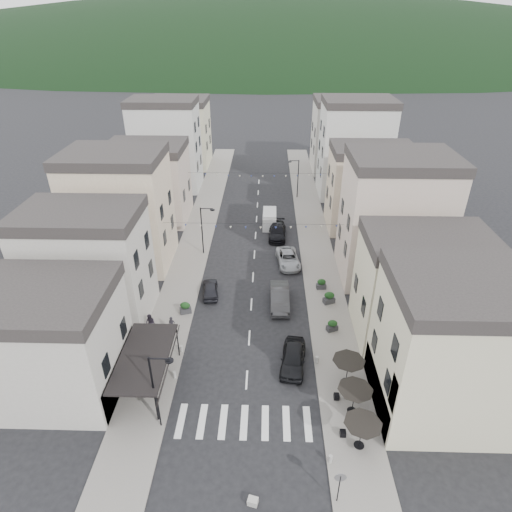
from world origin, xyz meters
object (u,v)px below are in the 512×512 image
Objects in this scene: delivery_van at (270,218)px; pedestrian_a at (172,325)px; parked_car_c at (288,259)px; parked_car_e at (210,289)px; pedestrian_b at (151,324)px; parked_car_b at (280,297)px; parked_car_a at (293,358)px; parked_car_d at (277,231)px.

delivery_van is 2.66× the size of pedestrian_a.
delivery_van reaches higher than pedestrian_a.
pedestrian_a is (-10.86, -12.49, 0.25)m from parked_car_c.
pedestrian_b is at bearing 45.73° from parked_car_e.
parked_car_b is 17.97m from delivery_van.
delivery_van reaches higher than parked_car_c.
delivery_van is (-1.92, 26.29, 0.24)m from parked_car_a.
delivery_van is at bearing 83.36° from pedestrian_b.
parked_car_b is 1.16× the size of delivery_van.
parked_car_a is at bearing -97.35° from parked_car_c.
parked_car_e is (-7.99, 9.91, -0.14)m from parked_car_a.
delivery_van is at bearing 101.52° from parked_car_a.
pedestrian_a is (-9.74, -19.30, 0.20)m from parked_car_d.
parked_car_b is 10.80m from pedestrian_a.
parked_car_b is 1.00× the size of parked_car_c.
parked_car_b is 3.07× the size of pedestrian_a.
parked_car_d is (-1.12, 6.81, 0.04)m from parked_car_c.
parked_car_c is at bearing 81.38° from parked_car_b.
delivery_van reaches higher than parked_car_e.
delivery_van is 24.96m from pedestrian_b.
delivery_van reaches higher than parked_car_a.
pedestrian_a is 0.89× the size of pedestrian_b.
delivery_van reaches higher than pedestrian_b.
parked_car_a is 8.40m from parked_car_b.
parked_car_a is at bearing -84.14° from parked_car_b.
parked_car_b is 1.32× the size of parked_car_e.
pedestrian_b is (-4.58, -6.19, 0.40)m from parked_car_e.
parked_car_c is at bearing -77.43° from delivery_van.
pedestrian_a reaches higher than parked_car_d.
parked_car_d is 22.51m from pedestrian_b.
delivery_van is 24.24m from pedestrian_a.
parked_car_d is 2.76× the size of pedestrian_b.
parked_car_e is at bearing 72.10° from pedestrian_b.
parked_car_c is (1.12, 7.82, -0.14)m from parked_car_b.
parked_car_c is at bearing -150.38° from parked_car_e.
parked_car_c is 10.35m from delivery_van.
parked_car_a is 2.82× the size of pedestrian_a.
delivery_van is (-2.13, 10.12, 0.33)m from parked_car_c.
parked_car_a is 0.92× the size of parked_car_c.
parked_car_a is 12.73m from parked_car_e.
pedestrian_b is at bearing -114.56° from delivery_van.
parked_car_e is at bearing 136.21° from parked_car_a.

